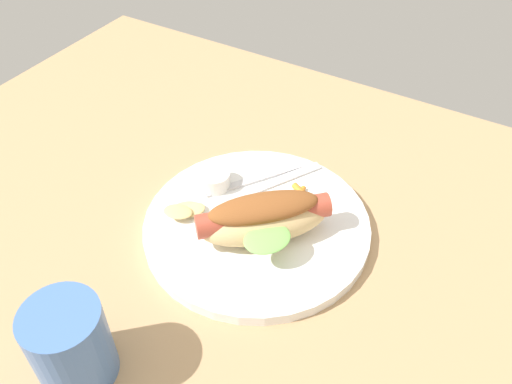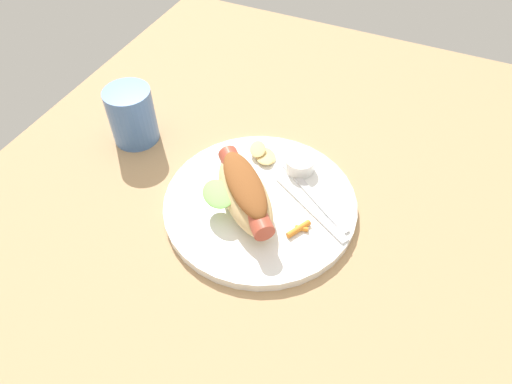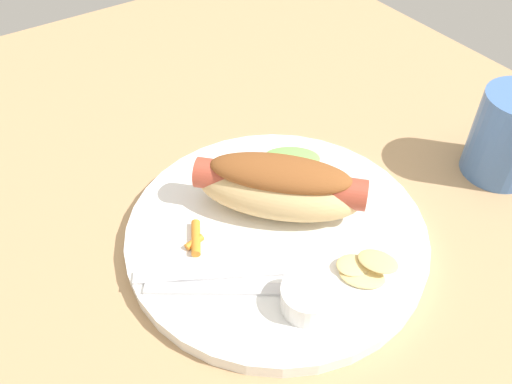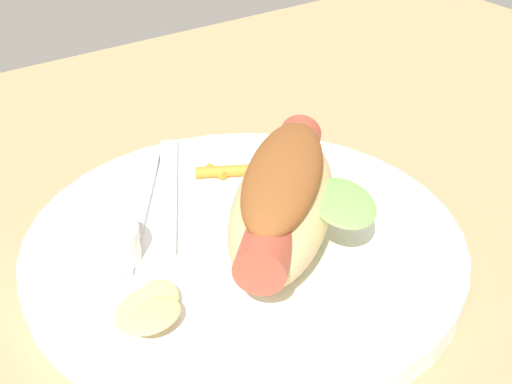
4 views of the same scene
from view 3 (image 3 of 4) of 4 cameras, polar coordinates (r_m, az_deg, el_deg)
ground_plane at (r=56.47cm, az=4.57°, el=-4.34°), size 120.00×90.00×1.80cm
plate at (r=54.16cm, az=2.00°, el=-4.22°), size 30.53×30.53×1.60cm
hot_dog at (r=52.82cm, az=2.59°, el=0.72°), size 16.59×16.40×6.47cm
sauce_ramekin at (r=46.89cm, az=5.63°, el=-11.32°), size 4.83×4.83×2.44cm
fork at (r=48.48cm, az=-2.65°, el=-10.46°), size 10.45×14.29×0.40cm
knife at (r=49.63cm, az=-4.03°, el=-8.75°), size 9.09×14.45×0.36cm
chips_pile at (r=50.22cm, az=11.63°, el=-8.16°), size 5.67×6.44×1.60cm
carrot_garnish at (r=52.14cm, az=-6.58°, el=-5.06°), size 4.10×2.82×0.91cm
drinking_cup at (r=65.01cm, az=25.78°, el=5.53°), size 8.16×8.16×10.28cm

